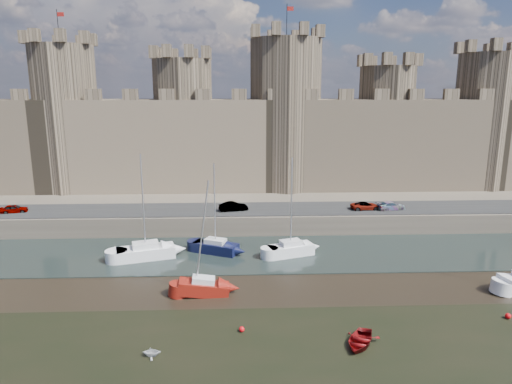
% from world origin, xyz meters
% --- Properties ---
extents(water_channel, '(160.00, 12.00, 0.08)m').
position_xyz_m(water_channel, '(0.00, 24.00, 0.04)').
color(water_channel, black).
rests_on(water_channel, ground).
extents(quay, '(160.00, 60.00, 2.50)m').
position_xyz_m(quay, '(0.00, 60.00, 1.25)').
color(quay, '#4C443A').
rests_on(quay, ground).
extents(road, '(160.00, 7.00, 0.10)m').
position_xyz_m(road, '(0.00, 34.00, 2.55)').
color(road, black).
rests_on(road, quay).
extents(castle, '(108.50, 11.00, 29.00)m').
position_xyz_m(castle, '(-0.64, 48.00, 11.67)').
color(castle, '#42382B').
rests_on(castle, quay).
extents(car_0, '(3.47, 2.03, 1.11)m').
position_xyz_m(car_0, '(-34.33, 33.43, 3.06)').
color(car_0, gray).
rests_on(car_0, quay).
extents(car_1, '(3.94, 2.10, 1.23)m').
position_xyz_m(car_1, '(-6.15, 33.19, 3.12)').
color(car_1, gray).
rests_on(car_1, quay).
extents(car_2, '(4.12, 2.38, 1.12)m').
position_xyz_m(car_2, '(14.57, 33.00, 3.06)').
color(car_2, gray).
rests_on(car_2, quay).
extents(car_3, '(4.01, 2.13, 1.07)m').
position_xyz_m(car_3, '(11.22, 33.17, 3.04)').
color(car_3, gray).
rests_on(car_3, quay).
extents(sailboat_0, '(6.54, 4.00, 11.45)m').
position_xyz_m(sailboat_0, '(-15.61, 22.96, 0.87)').
color(sailboat_0, white).
rests_on(sailboat_0, ground).
extents(sailboat_1, '(5.44, 3.87, 10.17)m').
position_xyz_m(sailboat_1, '(-8.11, 24.42, 0.80)').
color(sailboat_1, black).
rests_on(sailboat_1, ground).
extents(sailboat_2, '(5.43, 3.50, 10.93)m').
position_xyz_m(sailboat_2, '(0.23, 23.26, 0.86)').
color(sailboat_2, white).
rests_on(sailboat_2, ground).
extents(sailboat_4, '(4.59, 2.00, 10.53)m').
position_xyz_m(sailboat_4, '(-8.68, 13.88, 0.77)').
color(sailboat_4, maroon).
rests_on(sailboat_4, ground).
extents(dinghy_3, '(1.28, 1.10, 0.67)m').
position_xyz_m(dinghy_3, '(-11.56, 4.18, 0.34)').
color(dinghy_3, silver).
rests_on(dinghy_3, ground).
extents(dinghy_4, '(3.73, 4.13, 0.70)m').
position_xyz_m(dinghy_4, '(3.19, 5.03, 0.35)').
color(dinghy_4, maroon).
rests_on(dinghy_4, ground).
extents(buoy_1, '(0.43, 0.43, 0.43)m').
position_xyz_m(buoy_1, '(-5.31, 7.26, 0.21)').
color(buoy_1, red).
rests_on(buoy_1, ground).
extents(buoy_3, '(0.47, 0.47, 0.47)m').
position_xyz_m(buoy_3, '(16.17, 8.46, 0.24)').
color(buoy_3, red).
rests_on(buoy_3, ground).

